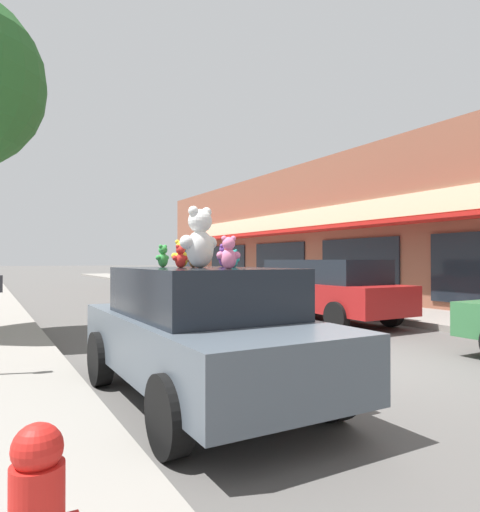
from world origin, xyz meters
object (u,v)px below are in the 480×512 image
object	(u,v)px
teddy_bear_yellow	(181,254)
parked_car_far_center	(324,288)
teddy_bear_brown	(194,259)
teddy_bear_teal	(233,259)
teddy_bear_purple	(224,256)
teddy_bear_red	(180,257)
teddy_bear_green	(163,256)
plush_art_car	(201,330)
teddy_bear_orange	(228,258)
teddy_bear_giant	(200,239)
teddy_bear_pink	(229,253)

from	to	relation	value
teddy_bear_yellow	parked_car_far_center	bearing A→B (deg)	-120.70
teddy_bear_brown	teddy_bear_teal	world-z (taller)	teddy_bear_teal
teddy_bear_yellow	teddy_bear_purple	bearing A→B (deg)	-134.72
teddy_bear_red	teddy_bear_yellow	size ratio (longest dim) A/B	0.80
teddy_bear_red	teddy_bear_green	bearing A→B (deg)	-93.55
plush_art_car	teddy_bear_orange	world-z (taller)	teddy_bear_orange
teddy_bear_green	teddy_bear_purple	size ratio (longest dim) A/B	0.94
teddy_bear_giant	teddy_bear_yellow	size ratio (longest dim) A/B	2.06
teddy_bear_green	parked_car_far_center	world-z (taller)	teddy_bear_green
plush_art_car	teddy_bear_pink	world-z (taller)	teddy_bear_pink
teddy_bear_brown	teddy_bear_yellow	xyz separation A→B (m)	(-0.09, 0.16, 0.06)
teddy_bear_giant	plush_art_car	bearing A→B (deg)	-147.77
teddy_bear_pink	teddy_bear_teal	bearing A→B (deg)	-100.43
teddy_bear_teal	teddy_bear_yellow	size ratio (longest dim) A/B	0.66
teddy_bear_giant	teddy_bear_green	world-z (taller)	teddy_bear_giant
teddy_bear_green	teddy_bear_red	size ratio (longest dim) A/B	1.06
teddy_bear_purple	teddy_bear_yellow	bearing A→B (deg)	0.25
teddy_bear_giant	teddy_bear_pink	size ratio (longest dim) A/B	2.09
teddy_bear_brown	teddy_bear_purple	distance (m)	0.79
teddy_bear_green	teddy_bear_teal	world-z (taller)	teddy_bear_green
teddy_bear_brown	teddy_bear_purple	bearing A→B (deg)	-128.40
teddy_bear_pink	parked_car_far_center	bearing A→B (deg)	-116.05
teddy_bear_red	teddy_bear_purple	bearing A→B (deg)	-155.86
plush_art_car	teddy_bear_orange	bearing A→B (deg)	-73.51
teddy_bear_purple	teddy_bear_yellow	size ratio (longest dim) A/B	0.91
plush_art_car	teddy_bear_teal	world-z (taller)	teddy_bear_teal
parked_car_far_center	teddy_bear_giant	bearing A→B (deg)	-140.96
teddy_bear_giant	teddy_bear_purple	size ratio (longest dim) A/B	2.28
teddy_bear_green	parked_car_far_center	xyz separation A→B (m)	(5.78, 3.79, -0.78)
teddy_bear_teal	teddy_bear_yellow	world-z (taller)	teddy_bear_yellow
teddy_bear_yellow	teddy_bear_teal	bearing A→B (deg)	177.51
teddy_bear_brown	teddy_bear_green	bearing A→B (deg)	-50.79
teddy_bear_giant	teddy_bear_orange	world-z (taller)	teddy_bear_giant
teddy_bear_purple	teddy_bear_pink	world-z (taller)	teddy_bear_pink
teddy_bear_pink	parked_car_far_center	distance (m)	7.75
teddy_bear_brown	teddy_bear_pink	xyz separation A→B (m)	(-0.05, -0.99, 0.06)
parked_car_far_center	plush_art_car	bearing A→B (deg)	-141.04
teddy_bear_purple	teddy_bear_yellow	world-z (taller)	teddy_bear_yellow
teddy_bear_brown	teddy_bear_pink	size ratio (longest dim) A/B	0.66
teddy_bear_giant	teddy_bear_yellow	xyz separation A→B (m)	(-0.05, 0.44, -0.17)
teddy_bear_teal	teddy_bear_red	xyz separation A→B (m)	(-0.66, 0.08, 0.02)
teddy_bear_pink	teddy_bear_green	bearing A→B (deg)	-63.09
teddy_bear_giant	teddy_bear_teal	bearing A→B (deg)	-178.78
teddy_bear_red	teddy_bear_yellow	distance (m)	0.22
plush_art_car	teddy_bear_teal	distance (m)	0.97
plush_art_car	teddy_bear_yellow	world-z (taller)	teddy_bear_yellow
teddy_bear_giant	teddy_bear_teal	distance (m)	0.60
teddy_bear_orange	teddy_bear_pink	distance (m)	0.39
plush_art_car	teddy_bear_teal	xyz separation A→B (m)	(0.48, 0.11, 0.83)
teddy_bear_brown	parked_car_far_center	bearing A→B (deg)	-126.24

